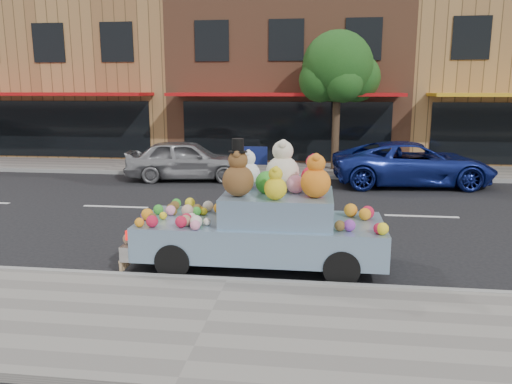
# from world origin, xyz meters

# --- Properties ---
(ground) EXTENTS (120.00, 120.00, 0.00)m
(ground) POSITION_xyz_m (0.00, 0.00, 0.00)
(ground) COLOR black
(ground) RESTS_ON ground
(near_sidewalk) EXTENTS (60.00, 3.00, 0.12)m
(near_sidewalk) POSITION_xyz_m (0.00, -6.50, 0.06)
(near_sidewalk) COLOR gray
(near_sidewalk) RESTS_ON ground
(far_sidewalk) EXTENTS (60.00, 3.00, 0.12)m
(far_sidewalk) POSITION_xyz_m (0.00, 6.50, 0.06)
(far_sidewalk) COLOR gray
(far_sidewalk) RESTS_ON ground
(near_kerb) EXTENTS (60.00, 0.12, 0.13)m
(near_kerb) POSITION_xyz_m (0.00, -5.00, 0.07)
(near_kerb) COLOR gray
(near_kerb) RESTS_ON ground
(far_kerb) EXTENTS (60.00, 0.12, 0.13)m
(far_kerb) POSITION_xyz_m (0.00, 5.00, 0.07)
(far_kerb) COLOR gray
(far_kerb) RESTS_ON ground
(storefront_left) EXTENTS (10.00, 9.80, 7.30)m
(storefront_left) POSITION_xyz_m (-10.00, 11.97, 3.64)
(storefront_left) COLOR #A47745
(storefront_left) RESTS_ON ground
(storefront_mid) EXTENTS (10.00, 9.80, 7.30)m
(storefront_mid) POSITION_xyz_m (0.00, 11.97, 3.64)
(storefront_mid) COLOR #90593D
(storefront_mid) RESTS_ON ground
(storefront_right) EXTENTS (10.00, 9.80, 7.30)m
(storefront_right) POSITION_xyz_m (10.00, 11.97, 3.64)
(storefront_right) COLOR #A47745
(storefront_right) RESTS_ON ground
(street_tree) EXTENTS (3.00, 2.70, 5.22)m
(street_tree) POSITION_xyz_m (2.03, 6.55, 3.69)
(street_tree) COLOR #38281C
(street_tree) RESTS_ON ground
(car_silver) EXTENTS (4.33, 2.23, 1.41)m
(car_silver) POSITION_xyz_m (-3.15, 4.20, 0.71)
(car_silver) COLOR #9E9EA2
(car_silver) RESTS_ON ground
(car_blue) EXTENTS (5.34, 2.82, 1.43)m
(car_blue) POSITION_xyz_m (4.46, 4.17, 0.72)
(car_blue) COLOR navy
(car_blue) RESTS_ON ground
(art_car) EXTENTS (4.49, 1.79, 2.33)m
(art_car) POSITION_xyz_m (0.47, -3.98, 0.81)
(art_car) COLOR black
(art_car) RESTS_ON ground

